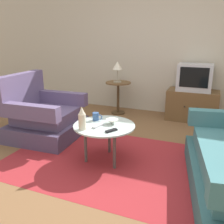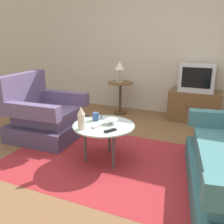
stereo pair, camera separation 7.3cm
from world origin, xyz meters
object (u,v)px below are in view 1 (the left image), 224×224
object	(u,v)px
table_lamp	(117,67)
side_table	(118,91)
coffee_table	(104,128)
tv_remote_silver	(98,126)
armchair	(43,117)
tv_remote_dark	(111,131)
tv_stand	(192,105)
mug	(96,117)
television	(195,77)
vase	(82,119)
bowl	(112,122)

from	to	relation	value
table_lamp	side_table	bearing A→B (deg)	68.16
coffee_table	tv_remote_silver	xyz separation A→B (m)	(-0.04, -0.08, 0.05)
coffee_table	table_lamp	size ratio (longest dim) A/B	1.87
armchair	tv_remote_dark	bearing A→B (deg)	66.15
coffee_table	tv_stand	world-z (taller)	tv_stand
mug	coffee_table	bearing A→B (deg)	-35.22
tv_remote_dark	tv_stand	bearing A→B (deg)	12.23
coffee_table	table_lamp	xyz separation A→B (m)	(-0.54, 1.86, 0.50)
armchair	tv_remote_silver	world-z (taller)	armchair
television	vase	world-z (taller)	television
table_lamp	vase	size ratio (longest dim) A/B	1.49
television	bowl	bearing A→B (deg)	-111.62
television	mug	size ratio (longest dim) A/B	4.43
coffee_table	tv_remote_dark	size ratio (longest dim) A/B	4.99
vase	mug	world-z (taller)	vase
vase	bowl	world-z (taller)	vase
armchair	mug	world-z (taller)	armchair
tv_stand	vase	xyz separation A→B (m)	(-1.01, -2.24, 0.32)
vase	mug	xyz separation A→B (m)	(0.01, 0.34, -0.08)
mug	vase	bearing A→B (deg)	-91.10
tv_stand	bowl	world-z (taller)	tv_stand
tv_remote_dark	vase	bearing A→B (deg)	131.61
armchair	coffee_table	xyz separation A→B (m)	(1.16, -0.35, 0.11)
tv_stand	bowl	distance (m)	2.10
side_table	mug	xyz separation A→B (m)	(0.38, -1.77, 0.06)
mug	bowl	distance (m)	0.24
coffee_table	television	world-z (taller)	television
tv_stand	television	xyz separation A→B (m)	(0.00, -0.01, 0.51)
bowl	tv_remote_silver	world-z (taller)	bowl
armchair	tv_stand	bearing A→B (deg)	126.78
armchair	side_table	size ratio (longest dim) A/B	1.60
side_table	vase	bearing A→B (deg)	-80.00
coffee_table	television	distance (m)	2.21
television	vase	size ratio (longest dim) A/B	2.20
tv_stand	tv_remote_silver	world-z (taller)	tv_stand
tv_remote_dark	side_table	bearing A→B (deg)	48.54
tv_remote_dark	bowl	bearing A→B (deg)	49.87
television	mug	xyz separation A→B (m)	(-1.00, -1.90, -0.27)
tv_remote_dark	tv_remote_silver	distance (m)	0.21
vase	bowl	size ratio (longest dim) A/B	1.73
television	table_lamp	world-z (taller)	table_lamp
vase	tv_remote_silver	size ratio (longest dim) A/B	1.56
television	vase	bearing A→B (deg)	-114.27
television	tv_remote_dark	bearing A→B (deg)	-107.54
side_table	table_lamp	world-z (taller)	table_lamp
side_table	tv_remote_silver	xyz separation A→B (m)	(0.50, -1.96, 0.02)
coffee_table	side_table	size ratio (longest dim) A/B	1.17
side_table	bowl	xyz separation A→B (m)	(0.61, -1.81, 0.04)
side_table	tv_stand	size ratio (longest dim) A/B	0.71
television	table_lamp	xyz separation A→B (m)	(-1.39, -0.15, 0.14)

